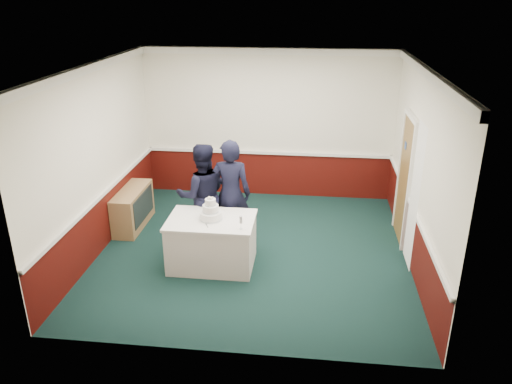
# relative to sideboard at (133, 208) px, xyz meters

# --- Properties ---
(ground) EXTENTS (5.00, 5.00, 0.00)m
(ground) POSITION_rel_sideboard_xyz_m (2.28, -0.70, -0.35)
(ground) COLOR #112B26
(ground) RESTS_ON ground
(room_shell) EXTENTS (5.00, 5.00, 3.00)m
(room_shell) POSITION_rel_sideboard_xyz_m (2.36, -0.09, 1.62)
(room_shell) COLOR white
(room_shell) RESTS_ON ground
(sideboard) EXTENTS (0.41, 1.20, 0.70)m
(sideboard) POSITION_rel_sideboard_xyz_m (0.00, 0.00, 0.00)
(sideboard) COLOR #9D784C
(sideboard) RESTS_ON ground
(cake_table) EXTENTS (1.32, 0.92, 0.79)m
(cake_table) POSITION_rel_sideboard_xyz_m (1.69, -1.20, 0.05)
(cake_table) COLOR white
(cake_table) RESTS_ON ground
(wedding_cake) EXTENTS (0.35, 0.35, 0.36)m
(wedding_cake) POSITION_rel_sideboard_xyz_m (1.69, -1.20, 0.55)
(wedding_cake) COLOR white
(wedding_cake) RESTS_ON cake_table
(cake_knife) EXTENTS (0.10, 0.21, 0.00)m
(cake_knife) POSITION_rel_sideboard_xyz_m (1.66, -1.40, 0.44)
(cake_knife) COLOR silver
(cake_knife) RESTS_ON cake_table
(champagne_flute) EXTENTS (0.05, 0.05, 0.21)m
(champagne_flute) POSITION_rel_sideboard_xyz_m (2.19, -1.48, 0.58)
(champagne_flute) COLOR silver
(champagne_flute) RESTS_ON cake_table
(person_man) EXTENTS (1.02, 0.91, 1.75)m
(person_man) POSITION_rel_sideboard_xyz_m (1.40, -0.49, 0.53)
(person_man) COLOR black
(person_man) RESTS_ON ground
(person_woman) EXTENTS (0.69, 0.46, 1.84)m
(person_woman) POSITION_rel_sideboard_xyz_m (1.88, -0.48, 0.57)
(person_woman) COLOR black
(person_woman) RESTS_ON ground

